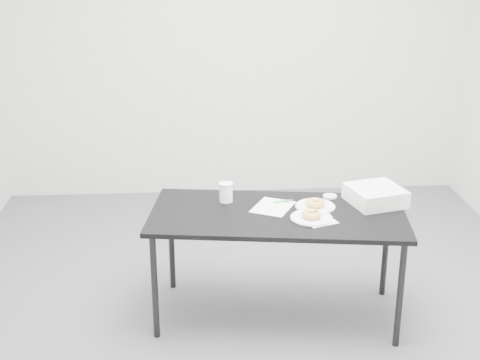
{
  "coord_description": "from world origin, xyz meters",
  "views": [
    {
      "loc": [
        -0.35,
        -3.68,
        2.18
      ],
      "look_at": [
        -0.09,
        0.02,
        0.82
      ],
      "focal_mm": 50.0,
      "sensor_mm": 36.0,
      "label": 1
    }
  ],
  "objects": [
    {
      "name": "floor",
      "position": [
        0.0,
        0.0,
        0.0
      ],
      "size": [
        4.0,
        4.0,
        0.0
      ],
      "primitive_type": "plane",
      "color": "#4C4D51",
      "rests_on": "ground"
    },
    {
      "name": "bakery_box",
      "position": [
        0.72,
        -0.03,
        0.72
      ],
      "size": [
        0.36,
        0.36,
        0.1
      ],
      "primitive_type": "cube",
      "rotation": [
        0.0,
        0.0,
        0.26
      ],
      "color": "white",
      "rests_on": "table"
    },
    {
      "name": "cup_lid",
      "position": [
        0.47,
        0.08,
        0.68
      ],
      "size": [
        0.09,
        0.09,
        0.01
      ],
      "primitive_type": "cylinder",
      "color": "white",
      "rests_on": "table"
    },
    {
      "name": "wall_back",
      "position": [
        0.0,
        2.0,
        1.35
      ],
      "size": [
        4.0,
        0.02,
        2.7
      ],
      "primitive_type": "cube",
      "color": "silver",
      "rests_on": "floor"
    },
    {
      "name": "napkin",
      "position": [
        0.34,
        -0.27,
        0.68
      ],
      "size": [
        0.22,
        0.22,
        0.0
      ],
      "primitive_type": "cube",
      "rotation": [
        0.0,
        0.0,
        0.37
      ],
      "color": "white",
      "rests_on": "table"
    },
    {
      "name": "coffee_cup",
      "position": [
        -0.17,
        0.06,
        0.73
      ],
      "size": [
        0.08,
        0.08,
        0.12
      ],
      "primitive_type": "cylinder",
      "color": "white",
      "rests_on": "table"
    },
    {
      "name": "pen",
      "position": [
        0.17,
        0.02,
        0.68
      ],
      "size": [
        0.12,
        0.04,
        0.01
      ],
      "primitive_type": "cylinder",
      "rotation": [
        0.0,
        1.57,
        0.28
      ],
      "color": "#0C8755",
      "rests_on": "scorecard"
    },
    {
      "name": "donut_far",
      "position": [
        0.35,
        -0.06,
        0.7
      ],
      "size": [
        0.14,
        0.14,
        0.04
      ],
      "primitive_type": "torus",
      "rotation": [
        0.0,
        0.0,
        0.28
      ],
      "color": "#E59648",
      "rests_on": "plate_far"
    },
    {
      "name": "logo_patch",
      "position": [
        0.19,
        0.03,
        0.68
      ],
      "size": [
        0.06,
        0.06,
        0.0
      ],
      "primitive_type": "cube",
      "rotation": [
        0.0,
        0.0,
        -0.47
      ],
      "color": "green",
      "rests_on": "scorecard"
    },
    {
      "name": "donut_near",
      "position": [
        0.3,
        -0.24,
        0.7
      ],
      "size": [
        0.14,
        0.14,
        0.04
      ],
      "primitive_type": "torus",
      "rotation": [
        0.0,
        0.0,
        0.23
      ],
      "color": "#E59648",
      "rests_on": "plate_near"
    },
    {
      "name": "table",
      "position": [
        0.12,
        -0.14,
        0.62
      ],
      "size": [
        1.56,
        0.89,
        0.67
      ],
      "rotation": [
        0.0,
        0.0,
        -0.14
      ],
      "color": "black",
      "rests_on": "floor"
    },
    {
      "name": "scorecard",
      "position": [
        0.1,
        -0.05,
        0.67
      ],
      "size": [
        0.3,
        0.32,
        0.0
      ],
      "primitive_type": "cube",
      "rotation": [
        0.0,
        0.0,
        -0.47
      ],
      "color": "white",
      "rests_on": "table"
    },
    {
      "name": "plate_near",
      "position": [
        0.3,
        -0.24,
        0.68
      ],
      "size": [
        0.24,
        0.24,
        0.01
      ],
      "primitive_type": "cylinder",
      "color": "white",
      "rests_on": "napkin"
    },
    {
      "name": "plate_far",
      "position": [
        0.35,
        -0.06,
        0.68
      ],
      "size": [
        0.24,
        0.24,
        0.01
      ],
      "primitive_type": "cylinder",
      "color": "white",
      "rests_on": "table"
    }
  ]
}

